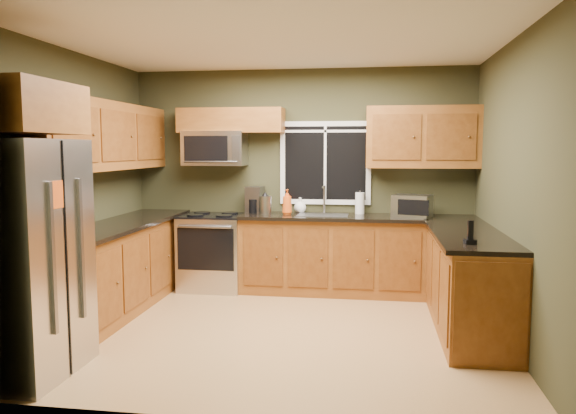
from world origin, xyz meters
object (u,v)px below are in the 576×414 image
(range, at_px, (213,251))
(soap_bottle_c, at_px, (300,205))
(coffee_maker, at_px, (255,200))
(refrigerator, at_px, (22,259))
(soap_bottle_a, at_px, (287,202))
(kettle, at_px, (265,204))
(cordless_phone, at_px, (470,237))
(toaster_oven, at_px, (412,206))
(microwave, at_px, (215,148))
(paper_towel_roll, at_px, (360,203))

(range, height_order, soap_bottle_c, soap_bottle_c)
(range, height_order, coffee_maker, coffee_maker)
(refrigerator, bearing_deg, soap_bottle_a, 60.15)
(kettle, bearing_deg, cordless_phone, -41.47)
(coffee_maker, bearing_deg, toaster_oven, -6.55)
(range, xyz_separation_m, kettle, (0.65, 0.01, 0.59))
(microwave, height_order, kettle, microwave)
(kettle, xyz_separation_m, soap_bottle_a, (0.26, 0.02, 0.03))
(soap_bottle_c, distance_m, cordless_phone, 2.66)
(range, relative_size, coffee_maker, 2.93)
(toaster_oven, bearing_deg, kettle, 177.94)
(coffee_maker, relative_size, cordless_phone, 1.62)
(microwave, relative_size, toaster_oven, 1.54)
(toaster_oven, relative_size, paper_towel_roll, 1.73)
(soap_bottle_a, distance_m, soap_bottle_c, 0.25)
(refrigerator, xyz_separation_m, soap_bottle_a, (1.61, 2.80, 0.19))
(soap_bottle_a, xyz_separation_m, soap_bottle_c, (0.13, 0.20, -0.06))
(kettle, bearing_deg, refrigerator, -115.74)
(paper_towel_roll, distance_m, soap_bottle_a, 0.88)
(soap_bottle_c, height_order, cordless_phone, cordless_phone)
(coffee_maker, bearing_deg, soap_bottle_a, -17.94)
(paper_towel_roll, xyz_separation_m, soap_bottle_c, (-0.73, 0.02, -0.04))
(microwave, bearing_deg, toaster_oven, -4.44)
(refrigerator, distance_m, coffee_maker, 3.17)
(toaster_oven, xyz_separation_m, soap_bottle_a, (-1.47, 0.08, 0.02))
(microwave, distance_m, toaster_oven, 2.48)
(toaster_oven, relative_size, cordless_phone, 2.50)
(microwave, bearing_deg, coffee_maker, 3.77)
(soap_bottle_c, relative_size, cordless_phone, 0.95)
(microwave, bearing_deg, paper_towel_roll, 2.39)
(coffee_maker, relative_size, soap_bottle_c, 1.70)
(soap_bottle_a, bearing_deg, microwave, 173.43)
(coffee_maker, relative_size, soap_bottle_a, 1.06)
(coffee_maker, distance_m, cordless_phone, 3.01)
(soap_bottle_c, bearing_deg, soap_bottle_a, -123.53)
(kettle, xyz_separation_m, paper_towel_roll, (1.13, 0.20, 0.01))
(coffee_maker, bearing_deg, cordless_phone, -41.65)
(range, distance_m, cordless_phone, 3.33)
(refrigerator, relative_size, cordless_phone, 9.12)
(soap_bottle_a, bearing_deg, kettle, -176.26)
(soap_bottle_c, bearing_deg, microwave, -174.87)
(toaster_oven, distance_m, paper_towel_roll, 0.66)
(soap_bottle_c, bearing_deg, range, -167.62)
(toaster_oven, relative_size, soap_bottle_a, 1.63)
(range, height_order, toaster_oven, toaster_oven)
(soap_bottle_a, relative_size, cordless_phone, 1.53)
(range, relative_size, soap_bottle_c, 5.00)
(coffee_maker, xyz_separation_m, soap_bottle_a, (0.43, -0.14, 0.00))
(microwave, height_order, soap_bottle_c, microwave)
(toaster_oven, bearing_deg, cordless_phone, -78.85)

